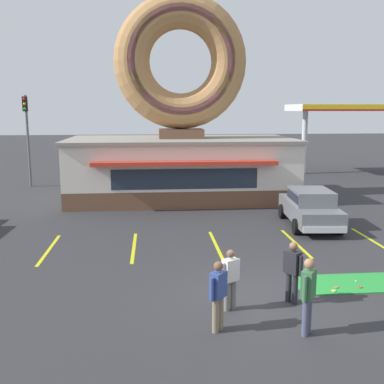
{
  "coord_description": "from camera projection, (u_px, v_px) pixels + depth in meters",
  "views": [
    {
      "loc": [
        -2.79,
        -10.72,
        4.9
      ],
      "look_at": [
        -1.41,
        5.0,
        2.0
      ],
      "focal_mm": 42.0,
      "sensor_mm": 36.0,
      "label": 1
    }
  ],
  "objects": [
    {
      "name": "mini_donut_mid_left",
      "position": [
        360.0,
        287.0,
        12.47
      ],
      "size": [
        0.13,
        0.13,
        0.04
      ],
      "primitive_type": "torus",
      "color": "brown",
      "rests_on": "putting_mat"
    },
    {
      "name": "mini_donut_near_left",
      "position": [
        334.0,
        291.0,
        12.21
      ],
      "size": [
        0.13,
        0.13,
        0.04
      ],
      "primitive_type": "torus",
      "color": "#E5C666",
      "rests_on": "putting_mat"
    },
    {
      "name": "ground_plane",
      "position": [
        263.0,
        302.0,
        11.63
      ],
      "size": [
        160.0,
        160.0,
        0.0
      ],
      "primitive_type": "plane",
      "color": "#2D2D30"
    },
    {
      "name": "car_grey",
      "position": [
        310.0,
        206.0,
        19.04
      ],
      "size": [
        2.24,
        4.68,
        1.6
      ],
      "color": "slate",
      "rests_on": "ground"
    },
    {
      "name": "parking_stripe_centre",
      "position": [
        296.0,
        243.0,
        16.74
      ],
      "size": [
        0.12,
        3.6,
        0.01
      ],
      "primitive_type": "cube",
      "color": "yellow",
      "rests_on": "ground"
    },
    {
      "name": "pedestrian_clipboard_woman",
      "position": [
        293.0,
        270.0,
        11.4
      ],
      "size": [
        0.41,
        0.51,
        1.62
      ],
      "color": "#232328",
      "rests_on": "ground"
    },
    {
      "name": "mini_donut_near_right",
      "position": [
        300.0,
        277.0,
        13.25
      ],
      "size": [
        0.13,
        0.13,
        0.04
      ],
      "primitive_type": "torus",
      "color": "#E5C666",
      "rests_on": "putting_mat"
    },
    {
      "name": "trash_bin",
      "position": [
        299.0,
        197.0,
        23.0
      ],
      "size": [
        0.57,
        0.57,
        0.97
      ],
      "color": "#1E662D",
      "rests_on": "ground"
    },
    {
      "name": "golf_ball",
      "position": [
        356.0,
        281.0,
        12.88
      ],
      "size": [
        0.04,
        0.04,
        0.04
      ],
      "primitive_type": "sphere",
      "color": "white",
      "rests_on": "putting_mat"
    },
    {
      "name": "pedestrian_blue_sweater_man",
      "position": [
        308.0,
        293.0,
        9.78
      ],
      "size": [
        0.42,
        0.5,
        1.75
      ],
      "color": "#474C66",
      "rests_on": "ground"
    },
    {
      "name": "parking_stripe_left",
      "position": [
        134.0,
        247.0,
        16.23
      ],
      "size": [
        0.12,
        3.6,
        0.01
      ],
      "primitive_type": "cube",
      "color": "yellow",
      "rests_on": "ground"
    },
    {
      "name": "putting_mat",
      "position": [
        367.0,
        283.0,
        12.86
      ],
      "size": [
        4.22,
        1.44,
        0.03
      ],
      "primitive_type": "cube",
      "color": "green",
      "rests_on": "ground"
    },
    {
      "name": "pedestrian_leather_jacket_man",
      "position": [
        218.0,
        293.0,
        9.95
      ],
      "size": [
        0.43,
        0.47,
        1.63
      ],
      "color": "#7F7056",
      "rests_on": "ground"
    },
    {
      "name": "parking_stripe_mid_right",
      "position": [
        373.0,
        241.0,
        17.0
      ],
      "size": [
        0.12,
        3.6,
        0.01
      ],
      "primitive_type": "cube",
      "color": "yellow",
      "rests_on": "ground"
    },
    {
      "name": "traffic_light_pole",
      "position": [
        27.0,
        129.0,
        28.3
      ],
      "size": [
        0.28,
        0.47,
        5.8
      ],
      "color": "#595B60",
      "rests_on": "ground"
    },
    {
      "name": "parking_stripe_mid_left",
      "position": [
        216.0,
        245.0,
        16.48
      ],
      "size": [
        0.12,
        3.6,
        0.01
      ],
      "primitive_type": "cube",
      "color": "yellow",
      "rests_on": "ground"
    },
    {
      "name": "mini_donut_mid_centre",
      "position": [
        336.0,
        287.0,
        12.46
      ],
      "size": [
        0.13,
        0.13,
        0.04
      ],
      "primitive_type": "torus",
      "color": "#A5724C",
      "rests_on": "putting_mat"
    },
    {
      "name": "parking_stripe_far_left",
      "position": [
        49.0,
        249.0,
        15.97
      ],
      "size": [
        0.12,
        3.6,
        0.01
      ],
      "primitive_type": "cube",
      "color": "yellow",
      "rests_on": "ground"
    },
    {
      "name": "donut_shop_building",
      "position": [
        181.0,
        131.0,
        24.51
      ],
      "size": [
        12.3,
        6.75,
        10.96
      ],
      "color": "brown",
      "rests_on": "ground"
    },
    {
      "name": "pedestrian_hooded_kid",
      "position": [
        230.0,
        277.0,
        11.02
      ],
      "size": [
        0.53,
        0.4,
        1.55
      ],
      "color": "slate",
      "rests_on": "ground"
    },
    {
      "name": "gas_station_canopy",
      "position": [
        350.0,
        110.0,
        34.35
      ],
      "size": [
        9.0,
        4.46,
        5.3
      ],
      "color": "silver",
      "rests_on": "ground"
    }
  ]
}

